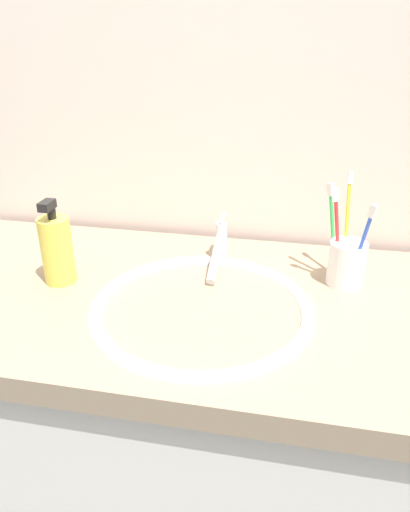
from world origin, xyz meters
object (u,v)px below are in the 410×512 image
(soap_dispenser, at_px, (57,249))
(toothbrush_red, at_px, (337,230))
(toothbrush_green, at_px, (332,225))
(toothbrush_yellow, at_px, (347,219))
(toothbrush_blue, at_px, (363,241))
(faucet, at_px, (219,247))
(toothbrush_cup, at_px, (346,263))

(soap_dispenser, bearing_deg, toothbrush_red, 11.08)
(toothbrush_green, height_order, toothbrush_yellow, toothbrush_yellow)
(toothbrush_blue, bearing_deg, soap_dispenser, -172.64)
(soap_dispenser, bearing_deg, faucet, 24.19)
(toothbrush_blue, height_order, soap_dispenser, toothbrush_blue)
(faucet, distance_m, toothbrush_red, 0.24)
(toothbrush_red, relative_size, toothbrush_yellow, 0.90)
(faucet, xyz_separation_m, soap_dispenser, (-0.29, -0.13, 0.03))
(faucet, bearing_deg, toothbrush_yellow, 1.17)
(soap_dispenser, bearing_deg, toothbrush_yellow, 14.17)
(toothbrush_red, bearing_deg, faucet, 172.70)
(toothbrush_blue, xyz_separation_m, soap_dispenser, (-0.56, -0.07, -0.03))
(faucet, distance_m, toothbrush_yellow, 0.26)
(toothbrush_blue, distance_m, soap_dispenser, 0.57)
(toothbrush_cup, height_order, soap_dispenser, soap_dispenser)
(toothbrush_red, xyz_separation_m, soap_dispenser, (-0.52, -0.10, -0.04))
(toothbrush_red, height_order, toothbrush_blue, toothbrush_red)
(toothbrush_red, height_order, toothbrush_yellow, toothbrush_yellow)
(toothbrush_yellow, relative_size, soap_dispenser, 1.20)
(toothbrush_blue, relative_size, toothbrush_yellow, 0.84)
(toothbrush_cup, height_order, toothbrush_red, toothbrush_red)
(toothbrush_red, xyz_separation_m, toothbrush_blue, (0.04, -0.03, -0.01))
(toothbrush_cup, xyz_separation_m, toothbrush_yellow, (-0.01, 0.04, 0.08))
(toothbrush_cup, relative_size, toothbrush_blue, 0.51)
(toothbrush_yellow, bearing_deg, soap_dispenser, -165.83)
(toothbrush_blue, bearing_deg, toothbrush_cup, 127.32)
(toothbrush_green, distance_m, soap_dispenser, 0.53)
(toothbrush_red, height_order, toothbrush_green, toothbrush_red)
(toothbrush_cup, height_order, toothbrush_yellow, toothbrush_yellow)
(faucet, xyz_separation_m, toothbrush_yellow, (0.25, 0.01, 0.08))
(toothbrush_blue, height_order, toothbrush_yellow, toothbrush_yellow)
(toothbrush_cup, height_order, toothbrush_green, toothbrush_green)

